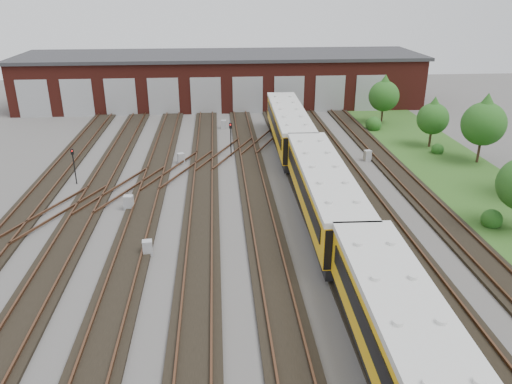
{
  "coord_description": "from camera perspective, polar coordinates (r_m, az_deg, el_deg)",
  "views": [
    {
      "loc": [
        -0.74,
        -25.58,
        14.45
      ],
      "look_at": [
        1.63,
        4.24,
        2.0
      ],
      "focal_mm": 35.0,
      "sensor_mm": 36.0,
      "label": 1
    }
  ],
  "objects": [
    {
      "name": "ground",
      "position": [
        29.39,
        -2.54,
        -6.88
      ],
      "size": [
        120.0,
        120.0,
        0.0
      ],
      "primitive_type": "plane",
      "color": "#403E3C",
      "rests_on": "ground"
    },
    {
      "name": "track_network",
      "position": [
        29.85,
        -2.91,
        -6.16
      ],
      "size": [
        30.4,
        70.0,
        0.33
      ],
      "color": "black",
      "rests_on": "ground"
    },
    {
      "name": "maintenance_shed",
      "position": [
        66.52,
        -3.95,
        12.81
      ],
      "size": [
        51.0,
        12.5,
        6.35
      ],
      "color": "#541B15",
      "rests_on": "ground"
    },
    {
      "name": "grass_verge",
      "position": [
        43.17,
        22.99,
        1.21
      ],
      "size": [
        8.0,
        55.0,
        0.05
      ],
      "primitive_type": "cube",
      "color": "#264A18",
      "rests_on": "ground"
    },
    {
      "name": "metro_train",
      "position": [
        32.8,
        7.66,
        0.15
      ],
      "size": [
        3.35,
        48.24,
        3.34
      ],
      "rotation": [
        0.0,
        0.0,
        -0.03
      ],
      "color": "black",
      "rests_on": "ground"
    },
    {
      "name": "signal_mast_0",
      "position": [
        41.01,
        -20.13,
        3.25
      ],
      "size": [
        0.25,
        0.24,
        2.87
      ],
      "rotation": [
        0.0,
        0.0,
        0.33
      ],
      "color": "black",
      "rests_on": "ground"
    },
    {
      "name": "signal_mast_1",
      "position": [
        45.07,
        -2.91,
        6.52
      ],
      "size": [
        0.27,
        0.25,
        3.11
      ],
      "rotation": [
        0.0,
        0.0,
        -0.14
      ],
      "color": "black",
      "rests_on": "ground"
    },
    {
      "name": "signal_mast_2",
      "position": [
        37.2,
        5.71,
        3.02
      ],
      "size": [
        0.28,
        0.26,
        3.2
      ],
      "rotation": [
        0.0,
        0.0,
        0.1
      ],
      "color": "black",
      "rests_on": "ground"
    },
    {
      "name": "signal_mast_3",
      "position": [
        35.43,
        6.38,
        2.02
      ],
      "size": [
        0.3,
        0.28,
        3.24
      ],
      "rotation": [
        0.0,
        0.0,
        -0.15
      ],
      "color": "black",
      "rests_on": "ground"
    },
    {
      "name": "relay_cabinet_0",
      "position": [
        35.59,
        -14.35,
        -1.19
      ],
      "size": [
        0.67,
        0.58,
        1.04
      ],
      "primitive_type": "cube",
      "rotation": [
        0.0,
        0.0,
        -0.1
      ],
      "color": "#9C9EA1",
      "rests_on": "ground"
    },
    {
      "name": "relay_cabinet_1",
      "position": [
        44.08,
        -8.58,
        3.83
      ],
      "size": [
        0.68,
        0.63,
        0.92
      ],
      "primitive_type": "cube",
      "rotation": [
        0.0,
        0.0,
        0.37
      ],
      "color": "#9C9EA1",
      "rests_on": "ground"
    },
    {
      "name": "relay_cabinet_2",
      "position": [
        29.53,
        -12.29,
        -6.25
      ],
      "size": [
        0.6,
        0.52,
        0.92
      ],
      "primitive_type": "cube",
      "rotation": [
        0.0,
        0.0,
        0.11
      ],
      "color": "#9C9EA1",
      "rests_on": "ground"
    },
    {
      "name": "relay_cabinet_3",
      "position": [
        54.67,
        -3.72,
        7.72
      ],
      "size": [
        0.59,
        0.5,
        0.92
      ],
      "primitive_type": "cube",
      "rotation": [
        0.0,
        0.0,
        -0.07
      ],
      "color": "#9C9EA1",
      "rests_on": "ground"
    },
    {
      "name": "relay_cabinet_4",
      "position": [
        45.32,
        12.63,
        4.08
      ],
      "size": [
        0.66,
        0.59,
        0.96
      ],
      "primitive_type": "cube",
      "rotation": [
        0.0,
        0.0,
        0.21
      ],
      "color": "#9C9EA1",
      "rests_on": "ground"
    },
    {
      "name": "tree_0",
      "position": [
        57.52,
        14.45,
        10.97
      ],
      "size": [
        3.33,
        3.33,
        5.51
      ],
      "color": "#352217",
      "rests_on": "ground"
    },
    {
      "name": "tree_1",
      "position": [
        50.24,
        19.61,
        8.3
      ],
      "size": [
        2.96,
        2.96,
        4.91
      ],
      "color": "#352217",
      "rests_on": "ground"
    },
    {
      "name": "tree_2",
      "position": [
        46.94,
        24.66,
        7.63
      ],
      "size": [
        3.72,
        3.72,
        6.16
      ],
      "color": "#352217",
      "rests_on": "ground"
    },
    {
      "name": "bush_0",
      "position": [
        35.51,
        25.38,
        -2.56
      ],
      "size": [
        1.34,
        1.34,
        1.34
      ],
      "primitive_type": "sphere",
      "color": "#1D4A15",
      "rests_on": "ground"
    },
    {
      "name": "bush_1",
      "position": [
        55.41,
        13.32,
        7.78
      ],
      "size": [
        1.69,
        1.69,
        1.69
      ],
      "primitive_type": "sphere",
      "color": "#1D4A15",
      "rests_on": "ground"
    },
    {
      "name": "bush_2",
      "position": [
        49.14,
        20.07,
        4.78
      ],
      "size": [
        1.12,
        1.12,
        1.12
      ],
      "primitive_type": "sphere",
      "color": "#1D4A15",
      "rests_on": "ground"
    }
  ]
}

